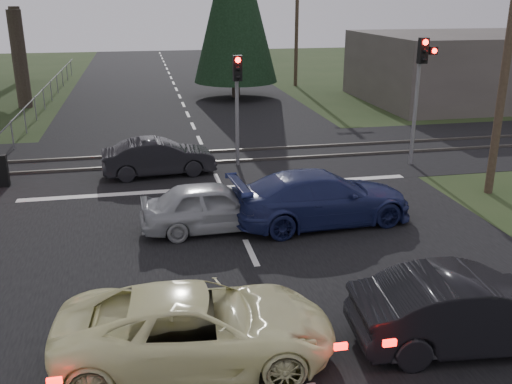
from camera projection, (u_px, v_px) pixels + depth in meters
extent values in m
plane|color=#263819|center=(279.00, 315.00, 11.49)|extent=(120.00, 120.00, 0.00)
cube|color=black|center=(214.00, 172.00, 20.76)|extent=(14.00, 100.00, 0.01)
cube|color=black|center=(208.00, 158.00, 22.61)|extent=(120.00, 8.00, 0.01)
cube|color=silver|center=(221.00, 188.00, 19.09)|extent=(13.00, 0.35, 0.00)
cube|color=#59544C|center=(210.00, 162.00, 21.85)|extent=(120.00, 0.12, 0.10)
cube|color=#59544C|center=(205.00, 152.00, 23.34)|extent=(120.00, 0.12, 0.10)
cube|color=black|center=(3.00, 171.00, 19.05)|extent=(0.35, 0.25, 1.10)
cylinder|color=slate|center=(415.00, 115.00, 21.18)|extent=(0.14, 0.14, 3.80)
cube|color=black|center=(423.00, 51.00, 20.25)|extent=(0.32, 0.24, 0.90)
sphere|color=#FF0C07|center=(426.00, 42.00, 20.03)|extent=(0.20, 0.20, 0.20)
sphere|color=black|center=(425.00, 51.00, 20.13)|extent=(0.18, 0.18, 0.18)
sphere|color=black|center=(424.00, 60.00, 20.23)|extent=(0.18, 0.18, 0.18)
cube|color=black|center=(433.00, 51.00, 20.32)|extent=(0.28, 0.22, 0.28)
sphere|color=#FF0C07|center=(434.00, 51.00, 20.21)|extent=(0.18, 0.18, 0.18)
cylinder|color=slate|center=(237.00, 124.00, 21.17)|extent=(0.14, 0.14, 3.20)
cube|color=black|center=(237.00, 68.00, 20.33)|extent=(0.32, 0.24, 0.90)
sphere|color=#FF0C07|center=(238.00, 60.00, 20.12)|extent=(0.20, 0.20, 0.20)
sphere|color=black|center=(238.00, 69.00, 20.21)|extent=(0.18, 0.18, 0.18)
sphere|color=black|center=(238.00, 77.00, 20.31)|extent=(0.18, 0.18, 0.18)
cylinder|color=#4C3D2D|center=(508.00, 52.00, 17.19)|extent=(0.26, 0.26, 9.00)
cylinder|color=#4C3D2D|center=(297.00, 20.00, 39.43)|extent=(0.26, 0.26, 9.00)
cylinder|color=#4C3D2D|center=(236.00, 11.00, 62.59)|extent=(0.26, 0.26, 9.00)
cylinder|color=#473D33|center=(20.00, 60.00, 32.08)|extent=(0.80, 0.80, 5.40)
cylinder|color=#473D33|center=(19.00, 45.00, 41.90)|extent=(0.80, 0.80, 5.40)
cylinder|color=#473D33|center=(236.00, 81.00, 35.92)|extent=(0.50, 0.50, 2.00)
cube|color=#59514C|center=(482.00, 67.00, 34.62)|extent=(14.00, 10.00, 4.00)
imported|color=beige|center=(197.00, 327.00, 9.85)|extent=(4.97, 2.58, 1.34)
imported|color=black|center=(472.00, 310.00, 10.29)|extent=(4.45, 1.89, 1.43)
imported|color=#9DA1A5|center=(213.00, 206.00, 15.50)|extent=(3.99, 1.71, 1.34)
imported|color=navy|center=(321.00, 198.00, 15.94)|extent=(5.29, 2.52, 1.49)
imported|color=black|center=(159.00, 157.00, 20.29)|extent=(4.05, 1.70, 1.30)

